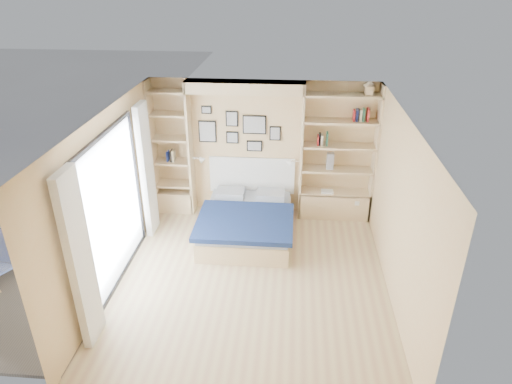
{
  "coord_description": "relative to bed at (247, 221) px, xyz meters",
  "views": [
    {
      "loc": [
        0.54,
        -5.5,
        4.24
      ],
      "look_at": [
        -0.01,
        0.9,
        1.03
      ],
      "focal_mm": 32.0,
      "sensor_mm": 36.0,
      "label": 1
    }
  ],
  "objects": [
    {
      "name": "room_shell",
      "position": [
        -0.19,
        0.24,
        0.81
      ],
      "size": [
        4.5,
        4.5,
        4.5
      ],
      "color": "tan",
      "rests_on": "ground"
    },
    {
      "name": "deck",
      "position": [
        -3.4,
        -1.28,
        -0.26
      ],
      "size": [
        3.2,
        4.0,
        0.05
      ],
      "primitive_type": "cube",
      "color": "#6F6252",
      "rests_on": "ground"
    },
    {
      "name": "shelf_decor",
      "position": [
        1.29,
        0.78,
        1.43
      ],
      "size": [
        3.59,
        0.23,
        2.03
      ],
      "color": "#A51E1E",
      "rests_on": "ground"
    },
    {
      "name": "ground",
      "position": [
        0.2,
        -1.28,
        -0.26
      ],
      "size": [
        4.5,
        4.5,
        0.0
      ],
      "primitive_type": "plane",
      "color": "tan",
      "rests_on": "ground"
    },
    {
      "name": "photo_gallery",
      "position": [
        -0.25,
        0.94,
        1.34
      ],
      "size": [
        1.48,
        0.02,
        0.82
      ],
      "color": "black",
      "rests_on": "ground"
    },
    {
      "name": "bed",
      "position": [
        0.0,
        0.0,
        0.0
      ],
      "size": [
        1.59,
        1.94,
        1.07
      ],
      "color": "#D0B081",
      "rests_on": "ground"
    },
    {
      "name": "reading_lamps",
      "position": [
        -0.1,
        0.72,
        0.84
      ],
      "size": [
        1.92,
        0.12,
        0.15
      ],
      "color": "silver",
      "rests_on": "ground"
    }
  ]
}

